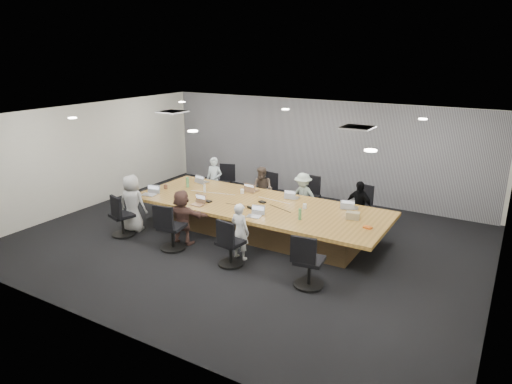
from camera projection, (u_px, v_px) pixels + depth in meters
The scene contains 41 objects.
floor at pixel (247, 241), 10.35m from camera, with size 10.00×8.00×0.00m, color black.
ceiling at pixel (246, 117), 9.52m from camera, with size 10.00×8.00×0.00m, color white.
wall_back at pixel (319, 149), 13.23m from camera, with size 10.00×2.80×0.00m, color beige.
wall_front at pixel (103, 246), 6.65m from camera, with size 10.00×2.80×0.00m, color beige.
wall_left at pixel (90, 156), 12.36m from camera, with size 8.00×2.80×0.00m, color beige.
wall_right at pixel (505, 224), 7.51m from camera, with size 8.00×2.80×0.00m, color beige.
curtain at pixel (318, 149), 13.16m from camera, with size 9.80×0.04×2.80m, color gray.
conference_table at pixel (258, 217), 10.65m from camera, with size 6.00×2.20×0.74m.
chair_0 at pixel (222, 185), 13.11m from camera, with size 0.56×0.56×0.83m, color black, non-canonical shape.
chair_1 at pixel (269, 195), 12.37m from camera, with size 0.49×0.49×0.73m, color black, non-canonical shape.
chair_2 at pixel (308, 200), 11.79m from camera, with size 0.58×0.58×0.86m, color black, non-canonical shape.
chair_3 at pixel (363, 211), 11.10m from camera, with size 0.54×0.54×0.80m, color black, non-canonical shape.
chair_4 at pixel (122, 219), 10.53m from camera, with size 0.56×0.56×0.82m, color black, non-canonical shape.
chair_5 at pixel (172, 230), 9.80m from camera, with size 0.59×0.59×0.87m, color black, non-canonical shape.
chair_6 at pixel (231, 246), 9.07m from camera, with size 0.54×0.54×0.81m, color black, non-canonical shape.
chair_7 at pixel (309, 264), 8.24m from camera, with size 0.58×0.58×0.87m, color black, non-canonical shape.
person_0 at pixel (214, 180), 12.76m from camera, with size 0.47×0.31×1.30m, color silver.
laptop_0 at pixel (202, 182), 12.27m from camera, with size 0.34×0.23×0.02m, color #B2B2B7.
person_1 at pixel (263, 190), 12.01m from camera, with size 0.60×0.47×1.23m, color #4A3C33.
laptop_1 at pixel (252, 190), 11.52m from camera, with size 0.33×0.23×0.02m, color #8C6647.
person_2 at pixel (303, 197), 11.45m from camera, with size 0.79×0.46×1.23m, color #A8BCAD.
laptop_2 at pixel (293, 198), 10.95m from camera, with size 0.28×0.19×0.02m, color #B2B2B7.
person_3 at pixel (359, 206), 10.74m from camera, with size 0.72×0.30×1.23m, color black.
laptop_3 at pixel (351, 208), 10.25m from camera, with size 0.32×0.22×0.02m, color #B2B2B7.
person_4 at pixel (132, 203), 10.74m from camera, with size 0.67×0.44×1.37m, color #A8A8A8.
laptop_4 at pixel (149, 195), 11.17m from camera, with size 0.34×0.23×0.02m, color #B2B2B7.
person_5 at pixel (182, 217), 10.03m from camera, with size 1.16×0.37×1.25m, color brown.
laptop_5 at pixel (197, 205), 10.44m from camera, with size 0.29×0.20×0.02m, color #8C6647.
person_6 at pixel (240, 231), 9.30m from camera, with size 0.44×0.29×1.20m, color silver.
laptop_6 at pixel (254, 216), 9.71m from camera, with size 0.30×0.21×0.02m, color #B2B2B7.
bottle_green_left at pixel (187, 182), 11.78m from camera, with size 0.07×0.07×0.27m, color #559856.
bottle_green_right at pixel (300, 214), 9.53m from camera, with size 0.07×0.07×0.24m, color #559856.
bottle_clear at pixel (205, 189), 11.35m from camera, with size 0.06×0.06×0.20m, color silver.
cup_white_far at pixel (242, 191), 11.28m from camera, with size 0.09×0.09×0.11m, color white.
cup_white_near at pixel (305, 206), 10.20m from camera, with size 0.09×0.09×0.11m, color white.
mug_brown at pixel (166, 186), 11.67m from camera, with size 0.09×0.09×0.12m, color brown.
mic_left at pixel (208, 201), 10.66m from camera, with size 0.16×0.11×0.03m, color black.
mic_right at pixel (262, 202), 10.61m from camera, with size 0.16×0.11×0.03m, color black.
stapler at pixel (250, 208), 10.20m from camera, with size 0.15×0.04×0.06m, color black.
canvas_bag at pixel (353, 216), 9.57m from camera, with size 0.28×0.17×0.15m, color tan.
snack_packet at pixel (368, 227), 9.08m from camera, with size 0.17×0.11×0.04m, color #C75617.
Camera 1 is at (5.03, -8.12, 4.14)m, focal length 32.00 mm.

